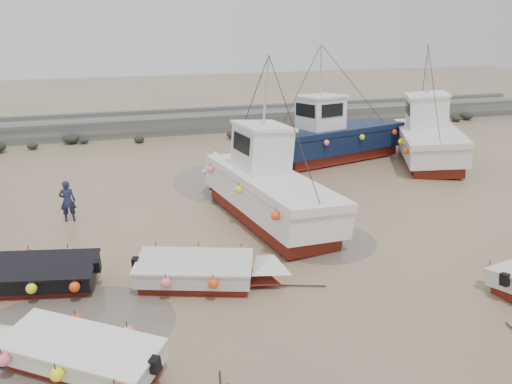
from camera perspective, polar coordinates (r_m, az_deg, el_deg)
The scene contains 12 objects.
ground at distance 14.71m, azimuth -4.04°, elevation -11.43°, with size 120.00×120.00×0.00m, color #957E58.
seawall at distance 35.17m, azimuth -11.94°, elevation 7.50°, with size 60.00×4.92×1.50m.
puddle_a at distance 13.99m, azimuth -20.44°, elevation -14.50°, with size 5.37×5.37×0.01m, color #5E554A.
puddle_b at distance 17.95m, azimuth 7.77°, elevation -5.64°, with size 3.75×3.75×0.01m, color #5E554A.
puddle_d at distance 24.27m, azimuth -3.03°, elevation 1.19°, with size 5.44×5.44×0.01m, color #5E554A.
dinghy_0 at distance 12.38m, azimuth -20.52°, elevation -16.27°, with size 5.15×4.00×1.43m.
dinghy_4 at distance 16.16m, azimuth -25.45°, elevation -8.24°, with size 5.97×2.55×1.43m.
dinghy_5 at distance 14.86m, azimuth -5.61°, elevation -8.70°, with size 5.53×2.88×1.43m.
cabin_boat_1 at distance 19.54m, azimuth 0.58°, elevation 0.80°, with size 3.91×10.61×6.22m.
cabin_boat_2 at distance 27.82m, azimuth 8.11°, elevation 6.15°, with size 10.94×4.96×6.22m.
cabin_boat_3 at distance 29.35m, azimuth 19.18°, elevation 6.02°, with size 6.03×9.67×6.22m.
person at distance 20.89m, azimuth -20.48°, elevation -3.10°, with size 0.60×0.40×1.65m, color #1B1F3E.
Camera 1 is at (-2.61, -12.40, 7.47)m, focal length 35.00 mm.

